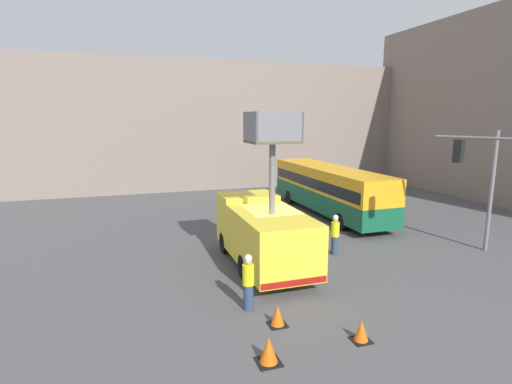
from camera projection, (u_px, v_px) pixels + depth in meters
The scene contains 10 objects.
ground_plane at pixel (276, 265), 16.91m from camera, with size 120.00×120.00×0.00m, color #4C4C4F.
building_backdrop_far at pixel (187, 125), 37.98m from camera, with size 44.00×10.00×10.94m.
utility_truck at pixel (263, 230), 16.55m from camera, with size 2.52×6.43×6.38m.
city_bus at pixel (328, 187), 25.80m from camera, with size 2.54×11.84×3.05m.
traffic_light_pole at pixel (481, 172), 17.27m from camera, with size 3.81×3.56×5.63m.
road_worker_near_truck at pixel (248, 282), 12.85m from camera, with size 0.38×0.38×1.88m.
road_worker_directing at pixel (335, 235), 18.16m from camera, with size 0.38×0.38×1.85m.
traffic_cone_near_truck at pixel (361, 331), 11.14m from camera, with size 0.53×0.53×0.61m.
traffic_cone_mid_road at pixel (278, 316), 11.99m from camera, with size 0.55×0.55×0.63m.
traffic_cone_far_side at pixel (269, 351), 10.14m from camera, with size 0.61×0.61×0.70m.
Camera 1 is at (-5.85, -14.98, 6.15)m, focal length 28.00 mm.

